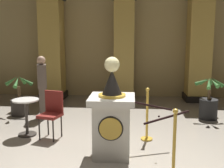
{
  "coord_description": "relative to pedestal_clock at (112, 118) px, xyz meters",
  "views": [
    {
      "loc": [
        0.24,
        -4.21,
        2.06
      ],
      "look_at": [
        -0.08,
        0.39,
        1.27
      ],
      "focal_mm": 44.63,
      "sensor_mm": 36.0,
      "label": 1
    }
  ],
  "objects": [
    {
      "name": "bystander_guest",
      "position": [
        -1.92,
        2.18,
        0.16
      ],
      "size": [
        0.32,
        0.41,
        1.58
      ],
      "color": "brown",
      "rests_on": "ground_plane"
    },
    {
      "name": "column_centre_rear",
      "position": [
        0.08,
        4.41,
        1.0
      ],
      "size": [
        0.76,
        0.76,
        3.36
      ],
      "color": "black",
      "rests_on": "ground_plane"
    },
    {
      "name": "stanchion_near",
      "position": [
        0.97,
        -0.65,
        -0.31
      ],
      "size": [
        0.24,
        0.24,
        1.03
      ],
      "color": "gold",
      "rests_on": "ground_plane"
    },
    {
      "name": "cafe_chair_red",
      "position": [
        -1.29,
        0.8,
        -0.1
      ],
      "size": [
        0.49,
        0.49,
        0.96
      ],
      "color": "black",
      "rests_on": "ground_plane"
    },
    {
      "name": "potted_palm_right",
      "position": [
        2.27,
        2.36,
        -0.29
      ],
      "size": [
        0.72,
        0.69,
        1.1
      ],
      "color": "black",
      "rests_on": "ground_plane"
    },
    {
      "name": "pedestal_clock",
      "position": [
        0.0,
        0.0,
        0.0
      ],
      "size": [
        0.77,
        0.77,
        1.73
      ],
      "color": "beige",
      "rests_on": "ground_plane"
    },
    {
      "name": "velvet_rope",
      "position": [
        0.81,
        0.08,
        0.12
      ],
      "size": [
        0.9,
        0.92,
        0.22
      ],
      "color": "black"
    },
    {
      "name": "potted_palm_left",
      "position": [
        -2.61,
        2.36,
        -0.35
      ],
      "size": [
        0.76,
        0.75,
        1.07
      ],
      "color": "#2D2823",
      "rests_on": "ground_plane"
    },
    {
      "name": "column_right",
      "position": [
        2.44,
        4.41,
        1.0
      ],
      "size": [
        0.83,
        0.83,
        3.36
      ],
      "color": "black",
      "rests_on": "ground_plane"
    },
    {
      "name": "cafe_table",
      "position": [
        -1.86,
        0.88,
        -0.18
      ],
      "size": [
        0.54,
        0.54,
        0.77
      ],
      "color": "#332D28",
      "rests_on": "ground_plane"
    },
    {
      "name": "back_wall",
      "position": [
        0.08,
        5.0,
        1.08
      ],
      "size": [
        12.67,
        0.16,
        3.5
      ],
      "primitive_type": "cube",
      "color": "tan",
      "rests_on": "ground_plane"
    },
    {
      "name": "ground_plane",
      "position": [
        0.08,
        -0.38,
        -0.67
      ],
      "size": [
        12.67,
        12.67,
        0.0
      ],
      "primitive_type": "plane",
      "color": "#9E9384"
    },
    {
      "name": "column_left",
      "position": [
        -2.27,
        4.41,
        1.0
      ],
      "size": [
        0.83,
        0.83,
        3.36
      ],
      "color": "black",
      "rests_on": "ground_plane"
    },
    {
      "name": "stanchion_far",
      "position": [
        0.65,
        0.8,
        -0.29
      ],
      "size": [
        0.24,
        0.24,
        1.07
      ],
      "color": "gold",
      "rests_on": "ground_plane"
    }
  ]
}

